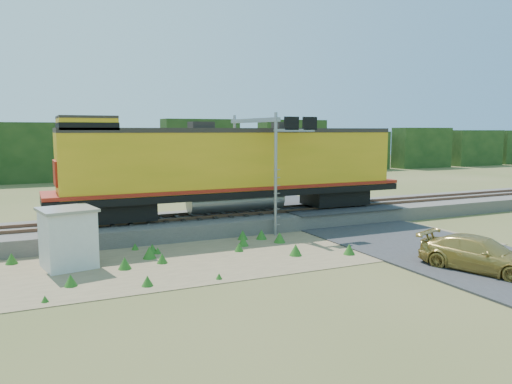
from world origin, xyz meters
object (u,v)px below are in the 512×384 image
locomotive (231,166)px  signal_gantry (263,142)px  car (480,255)px  shed (68,238)px

locomotive → signal_gantry: 2.23m
locomotive → signal_gantry: bearing=-21.0°
signal_gantry → car: bearing=-71.4°
shed → signal_gantry: bearing=10.5°
shed → car: 16.39m
locomotive → shed: size_ratio=8.36×
locomotive → signal_gantry: (1.68, -0.64, 1.32)m
car → shed: bearing=133.7°
signal_gantry → car: signal_gantry is taller
locomotive → shed: (-9.05, -4.86, -2.32)m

